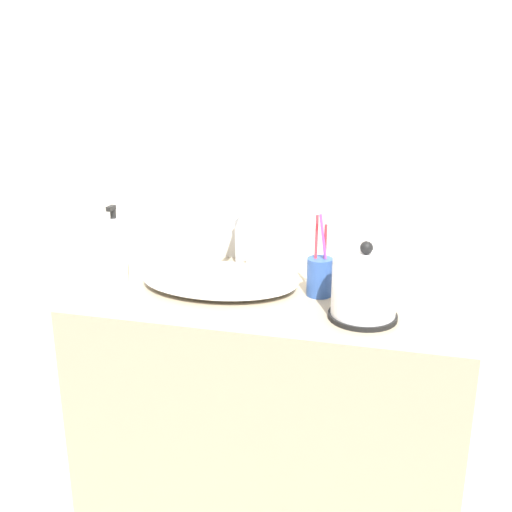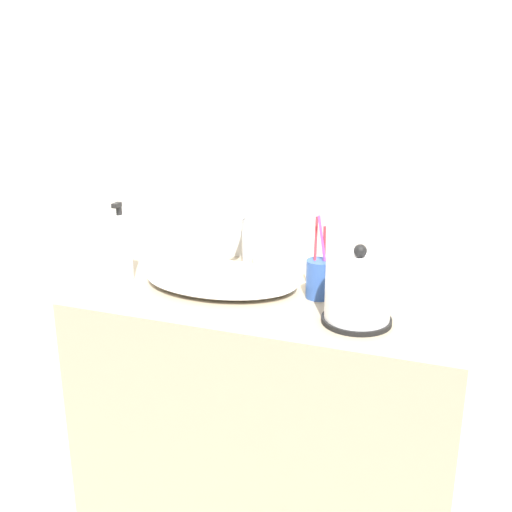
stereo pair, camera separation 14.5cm
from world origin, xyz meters
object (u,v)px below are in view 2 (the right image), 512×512
object	(u,v)px
lotion_bottle	(370,276)
shampoo_bottle	(122,247)
electric_kettle	(358,292)
toothbrush_cup	(319,278)
faucet	(246,236)

from	to	relation	value
lotion_bottle	shampoo_bottle	size ratio (longest dim) A/B	0.69
electric_kettle	lotion_bottle	bearing A→B (deg)	89.40
toothbrush_cup	electric_kettle	bearing A→B (deg)	-44.76
toothbrush_cup	shampoo_bottle	world-z (taller)	toothbrush_cup
lotion_bottle	shampoo_bottle	bearing A→B (deg)	-172.27
electric_kettle	shampoo_bottle	size ratio (longest dim) A/B	0.87
faucet	lotion_bottle	bearing A→B (deg)	-19.09
electric_kettle	toothbrush_cup	distance (m)	0.18
faucet	lotion_bottle	xyz separation A→B (m)	(0.40, -0.14, -0.03)
electric_kettle	toothbrush_cup	bearing A→B (deg)	135.24
electric_kettle	lotion_bottle	xyz separation A→B (m)	(0.00, 0.16, -0.01)
faucet	electric_kettle	size ratio (longest dim) A/B	0.86
faucet	shampoo_bottle	bearing A→B (deg)	-141.18
shampoo_bottle	lotion_bottle	bearing A→B (deg)	7.73
toothbrush_cup	faucet	bearing A→B (deg)	146.63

